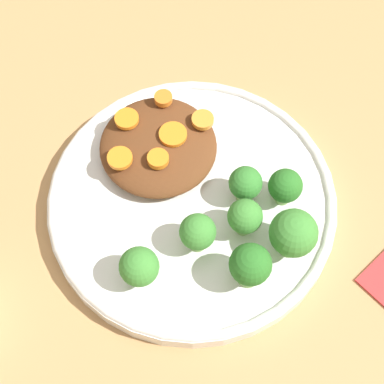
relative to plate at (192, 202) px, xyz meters
The scene contains 16 objects.
ground_plane 0.01m from the plate, ahead, with size 4.00×4.00×0.00m, color tan.
plate is the anchor object (origin of this frame).
stew_mound 0.07m from the plate, 156.44° to the left, with size 0.12×0.12×0.03m, color #5B3319.
broccoli_floret_0 0.11m from the plate, ahead, with size 0.04×0.04×0.06m.
broccoli_floret_1 0.07m from the plate, ahead, with size 0.03×0.03×0.05m.
broccoli_floret_2 0.10m from the plate, 86.38° to the right, with size 0.04×0.04×0.05m.
broccoli_floret_3 0.06m from the plate, 50.36° to the right, with size 0.03×0.03×0.05m.
broccoli_floret_4 0.06m from the plate, 36.47° to the left, with size 0.03×0.03×0.04m.
broccoli_floret_5 0.09m from the plate, 33.68° to the left, with size 0.03×0.03×0.04m.
broccoli_floret_6 0.10m from the plate, 24.49° to the right, with size 0.04×0.04×0.06m.
carrot_slice_0 0.08m from the plate, 115.22° to the left, with size 0.02×0.02×0.01m, color orange.
carrot_slice_1 0.07m from the plate, 141.86° to the left, with size 0.03×0.03×0.00m, color orange.
carrot_slice_2 0.11m from the plate, 164.59° to the left, with size 0.02×0.02×0.00m, color orange.
carrot_slice_3 0.06m from the plate, behind, with size 0.02×0.02×0.01m, color orange.
carrot_slice_4 0.08m from the plate, 169.34° to the right, with size 0.02×0.02×0.01m, color orange.
carrot_slice_5 0.11m from the plate, 139.88° to the left, with size 0.02×0.02×0.01m, color orange.
Camera 1 is at (0.16, -0.23, 0.58)m, focal length 60.00 mm.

